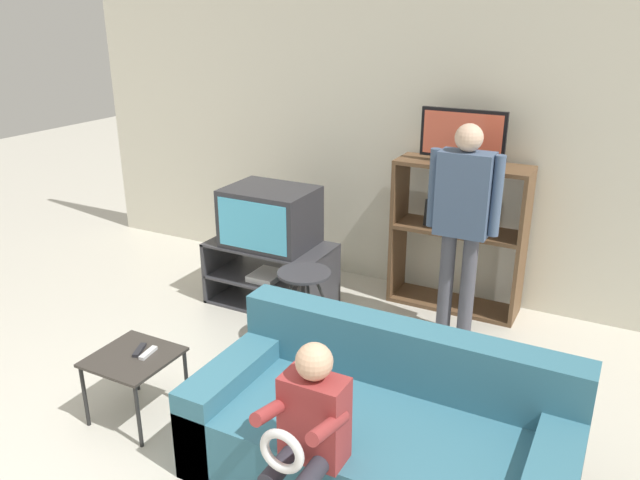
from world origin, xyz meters
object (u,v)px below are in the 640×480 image
at_px(remote_control_white, 148,353).
at_px(couch, 381,437).
at_px(media_shelf, 458,236).
at_px(snack_table, 134,363).
at_px(television_main, 270,217).
at_px(person_standing_adult, 463,212).
at_px(folding_stool, 304,285).
at_px(tv_stand, 271,274).
at_px(person_seated_child, 306,434).
at_px(television_flat, 462,138).
at_px(remote_control_black, 139,350).

height_order(remote_control_white, couch, couch).
bearing_deg(media_shelf, remote_control_white, -117.14).
bearing_deg(snack_table, remote_control_white, 38.19).
height_order(television_main, person_standing_adult, person_standing_adult).
height_order(folding_stool, snack_table, folding_stool).
distance_m(tv_stand, remote_control_white, 1.68).
bearing_deg(media_shelf, person_standing_adult, -72.81).
height_order(tv_stand, remote_control_white, tv_stand).
height_order(television_main, person_seated_child, television_main).
relative_size(television_flat, folding_stool, 1.04).
distance_m(snack_table, person_standing_adult, 2.46).
relative_size(remote_control_white, person_seated_child, 0.14).
height_order(media_shelf, remote_control_black, media_shelf).
height_order(snack_table, remote_control_white, remote_control_white).
height_order(media_shelf, couch, media_shelf).
relative_size(folding_stool, person_standing_adult, 0.39).
bearing_deg(remote_control_white, television_flat, 55.20).
height_order(folding_stool, person_seated_child, person_seated_child).
xyz_separation_m(media_shelf, couch, (0.25, -2.20, -0.36)).
bearing_deg(television_flat, person_standing_adult, -69.79).
bearing_deg(snack_table, television_main, 93.63).
relative_size(folding_stool, snack_table, 1.34).
bearing_deg(person_seated_child, media_shelf, 92.09).
bearing_deg(person_seated_child, tv_stand, 125.73).
distance_m(folding_stool, person_seated_child, 1.72).
bearing_deg(person_standing_adult, snack_table, -126.32).
bearing_deg(media_shelf, tv_stand, -154.19).
bearing_deg(media_shelf, remote_control_black, -118.49).
distance_m(tv_stand, person_seated_child, 2.55).
relative_size(tv_stand, couch, 0.53).
bearing_deg(tv_stand, snack_table, -86.24).
bearing_deg(folding_stool, couch, -44.40).
bearing_deg(remote_control_white, tv_stand, 88.52).
bearing_deg(person_standing_adult, media_shelf, 107.19).
distance_m(television_main, couch, 2.30).
distance_m(remote_control_white, person_standing_adult, 2.36).
relative_size(media_shelf, couch, 0.64).
relative_size(remote_control_black, person_seated_child, 0.14).
bearing_deg(remote_control_white, person_standing_adult, 46.51).
bearing_deg(person_seated_child, snack_table, 166.23).
xyz_separation_m(tv_stand, media_shelf, (1.38, 0.67, 0.37)).
xyz_separation_m(tv_stand, television_flat, (1.36, 0.64, 1.16)).
xyz_separation_m(media_shelf, television_flat, (-0.02, -0.02, 0.80)).
height_order(person_standing_adult, person_seated_child, person_standing_adult).
relative_size(television_flat, couch, 0.34).
xyz_separation_m(television_main, snack_table, (0.11, -1.73, -0.39)).
relative_size(media_shelf, remote_control_white, 8.53).
relative_size(television_main, remote_control_black, 4.88).
xyz_separation_m(television_flat, remote_control_black, (-1.25, -2.31, -0.99)).
distance_m(folding_stool, couch, 1.42).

